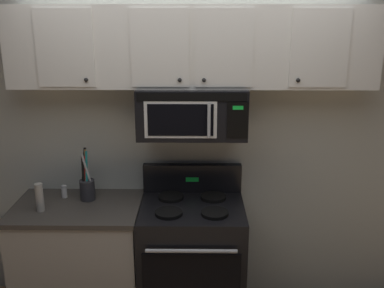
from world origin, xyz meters
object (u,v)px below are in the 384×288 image
utensil_crock_charcoal (87,185)px  salt_shaker (64,192)px  stove_range (192,259)px  over_range_microwave (192,111)px  pepper_mill (40,198)px

utensil_crock_charcoal → salt_shaker: utensil_crock_charcoal is taller
stove_range → over_range_microwave: size_ratio=1.47×
salt_shaker → over_range_microwave: bearing=-1.8°
salt_shaker → stove_range: bearing=-8.6°
stove_range → pepper_mill: (-1.07, -0.09, 0.53)m
over_range_microwave → utensil_crock_charcoal: size_ratio=1.91×
pepper_mill → over_range_microwave: bearing=11.2°
salt_shaker → pepper_mill: 0.27m
utensil_crock_charcoal → salt_shaker: bearing=168.6°
stove_range → utensil_crock_charcoal: (-0.78, 0.11, 0.55)m
over_range_microwave → salt_shaker: (-0.97, 0.03, -0.63)m
salt_shaker → pepper_mill: size_ratio=0.47×
utensil_crock_charcoal → pepper_mill: bearing=-144.3°
stove_range → salt_shaker: stove_range is taller
over_range_microwave → pepper_mill: 1.23m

